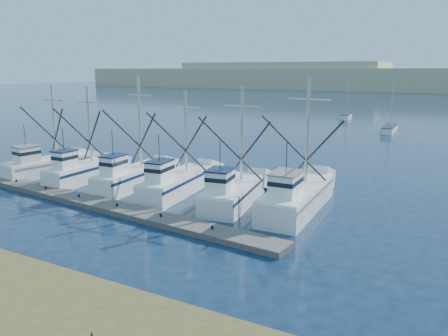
{
  "coord_description": "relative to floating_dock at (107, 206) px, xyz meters",
  "views": [
    {
      "loc": [
        12.31,
        -16.34,
        9.53
      ],
      "look_at": [
        -0.76,
        8.0,
        3.28
      ],
      "focal_mm": 35.0,
      "sensor_mm": 36.0,
      "label": 1
    }
  ],
  "objects": [
    {
      "name": "trawler_fleet",
      "position": [
        1.34,
        5.07,
        0.79
      ],
      "size": [
        27.32,
        9.72,
        9.0
      ],
      "color": "white",
      "rests_on": "ground"
    },
    {
      "name": "sailboat_far",
      "position": [
        1.56,
        65.12,
        0.33
      ],
      "size": [
        1.91,
        4.83,
        8.1
      ],
      "rotation": [
        0.0,
        0.0,
        0.07
      ],
      "color": "white",
      "rests_on": "ground"
    },
    {
      "name": "sailboat_near",
      "position": [
        11.81,
        49.61,
        0.31
      ],
      "size": [
        1.64,
        6.79,
        8.1
      ],
      "rotation": [
        0.0,
        0.0,
        0.0
      ],
      "color": "white",
      "rests_on": "ground"
    },
    {
      "name": "floating_dock",
      "position": [
        0.0,
        0.0,
        0.0
      ],
      "size": [
        27.74,
        4.43,
        0.37
      ],
      "primitive_type": "cube",
      "rotation": [
        0.0,
        0.0,
        -0.09
      ],
      "color": "#66615B",
      "rests_on": "ground"
    },
    {
      "name": "dune_ridge",
      "position": [
        8.72,
        204.5,
        4.82
      ],
      "size": [
        360.0,
        60.0,
        10.0
      ],
      "primitive_type": "cube",
      "color": "tan",
      "rests_on": "ground"
    },
    {
      "name": "ground",
      "position": [
        8.72,
        -5.5,
        -0.18
      ],
      "size": [
        500.0,
        500.0,
        0.0
      ],
      "primitive_type": "plane",
      "color": "#0C1C36",
      "rests_on": "ground"
    }
  ]
}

